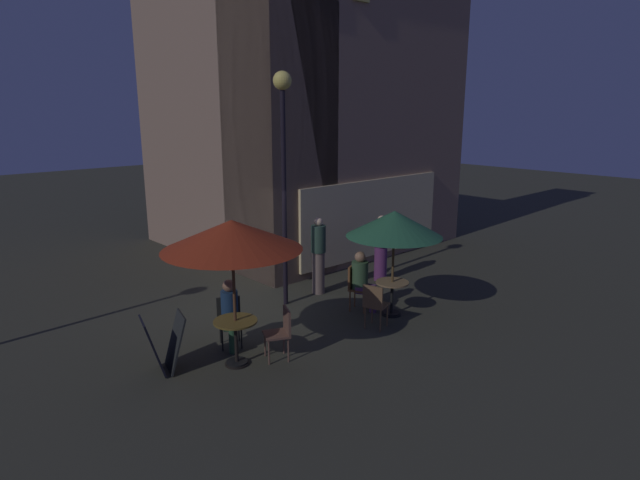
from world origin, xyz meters
name	(u,v)px	position (x,y,z in m)	size (l,w,h in m)	color
ground_plane	(245,314)	(0.00, 0.00, 0.00)	(60.00, 60.00, 0.00)	#36362A
cafe_building	(296,96)	(3.97, 2.98, 4.51)	(7.57, 6.81, 9.03)	#8F725E
street_lamp_near_corner	(283,137)	(1.02, -0.10, 3.60)	(0.38, 0.38, 4.89)	black
menu_sandwich_board	(164,344)	(-2.38, -1.19, 0.48)	(0.78, 0.71, 0.93)	#232625
cafe_table_0	(392,292)	(2.22, -2.09, 0.51)	(0.68, 0.68, 0.72)	black
cafe_table_1	(236,333)	(-1.39, -1.77, 0.57)	(0.73, 0.73, 0.79)	black
patio_umbrella_0	(394,224)	(2.22, -2.09, 1.93)	(1.94, 1.94, 2.20)	black
patio_umbrella_1	(232,235)	(-1.39, -1.77, 2.22)	(2.25, 2.25, 2.48)	black
cafe_chair_0	(355,284)	(1.89, -1.37, 0.58)	(0.52, 0.52, 0.98)	brown
cafe_chair_1	(375,302)	(1.41, -2.33, 0.55)	(0.51, 0.51, 0.90)	brown
cafe_chair_2	(229,317)	(-1.02, -1.01, 0.53)	(0.57, 0.57, 0.87)	black
cafe_chair_3	(281,329)	(-0.69, -2.10, 0.54)	(0.56, 0.56, 0.89)	brown
patron_seated_0	(362,278)	(1.95, -1.49, 0.73)	(0.47, 0.54, 1.29)	#633C6A
patron_seated_1	(230,310)	(-1.09, -1.15, 0.71)	(0.43, 0.50, 1.25)	#274F30
patron_standing_2	(381,248)	(3.80, -0.39, 0.82)	(0.37, 0.37, 1.64)	#602D63
patron_standing_3	(318,255)	(2.02, -0.06, 0.90)	(0.34, 0.34, 1.79)	#77625A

